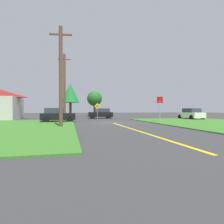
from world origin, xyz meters
TOP-DOWN VIEW (x-y plane):
  - ground_plane at (0.00, 0.00)m, footprint 120.00×120.00m
  - grass_verge_right at (10.11, -4.00)m, footprint 12.00×20.00m
  - lane_stripe_center at (0.00, -8.00)m, footprint 0.20×14.00m
  - stop_sign at (5.62, -0.50)m, footprint 0.73×0.07m
  - parked_car_near_building at (-5.95, 2.17)m, footprint 3.93×2.21m
  - car_on_crossroad at (12.96, 3.95)m, footprint 2.05×4.22m
  - car_approaching_junction at (0.41, 9.37)m, footprint 3.82×1.96m
  - utility_pole_near at (-5.19, -4.47)m, footprint 1.80×0.33m
  - utility_pole_mid at (-5.23, 7.15)m, footprint 1.80×0.34m
  - direction_sign at (-0.59, 6.56)m, footprint 0.90×0.18m
  - oak_tree_left at (0.87, 20.77)m, footprint 3.31×3.31m
  - pine_tree_center at (-4.38, 13.51)m, footprint 3.11×3.11m

SIDE VIEW (x-z plane):
  - ground_plane at x=0.00m, z-range 0.00..0.00m
  - lane_stripe_center at x=0.00m, z-range 0.00..0.01m
  - grass_verge_right at x=10.11m, z-range 0.00..0.08m
  - car_approaching_junction at x=0.41m, z-range -0.01..1.61m
  - parked_car_near_building at x=-5.95m, z-range -0.01..1.61m
  - car_on_crossroad at x=12.96m, z-range -0.01..1.61m
  - direction_sign at x=-0.59m, z-range 0.29..2.69m
  - stop_sign at x=5.62m, z-range 0.59..3.51m
  - oak_tree_left at x=0.87m, z-range 1.08..6.61m
  - utility_pole_near at x=-5.19m, z-range 0.12..8.26m
  - pine_tree_center at x=-4.38m, z-range 1.30..7.40m
  - utility_pole_mid at x=-5.23m, z-range 0.09..9.42m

